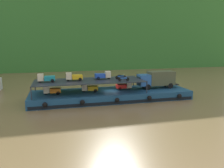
{
  "coord_description": "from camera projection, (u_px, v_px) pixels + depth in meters",
  "views": [
    {
      "loc": [
        -9.14,
        -37.0,
        9.93
      ],
      "look_at": [
        0.16,
        0.0,
        2.7
      ],
      "focal_mm": 35.77,
      "sensor_mm": 36.0,
      "label": 1
    }
  ],
  "objects": [
    {
      "name": "ground_plane",
      "position": [
        111.0,
        99.0,
        39.29
      ],
      "size": [
        400.0,
        400.0,
        0.0
      ],
      "primitive_type": "plane",
      "color": "brown"
    },
    {
      "name": "hillside_far_bank",
      "position": [
        77.0,
        4.0,
        89.06
      ],
      "size": [
        120.83,
        36.58,
        44.25
      ],
      "color": "#33702D",
      "rests_on": "ground"
    },
    {
      "name": "cargo_barge",
      "position": [
        111.0,
        95.0,
        39.12
      ],
      "size": [
        27.53,
        8.14,
        1.5
      ],
      "color": "navy",
      "rests_on": "ground"
    },
    {
      "name": "covered_lorry",
      "position": [
        157.0,
        79.0,
        41.06
      ],
      "size": [
        7.89,
        2.41,
        3.1
      ],
      "color": "#285BA3",
      "rests_on": "cargo_barge"
    },
    {
      "name": "cargo_rack",
      "position": [
        89.0,
        81.0,
        37.74
      ],
      "size": [
        18.33,
        6.75,
        2.0
      ],
      "color": "#232833",
      "rests_on": "cargo_barge"
    },
    {
      "name": "mini_truck_lower_stern",
      "position": [
        52.0,
        90.0,
        36.27
      ],
      "size": [
        2.76,
        1.23,
        1.38
      ],
      "color": "orange",
      "rests_on": "cargo_barge"
    },
    {
      "name": "mini_truck_lower_aft",
      "position": [
        89.0,
        88.0,
        38.12
      ],
      "size": [
        2.8,
        1.3,
        1.38
      ],
      "color": "gold",
      "rests_on": "cargo_barge"
    },
    {
      "name": "mini_truck_lower_mid",
      "position": [
        124.0,
        86.0,
        40.06
      ],
      "size": [
        2.76,
        1.24,
        1.38
      ],
      "color": "red",
      "rests_on": "cargo_barge"
    },
    {
      "name": "mini_truck_upper_stern",
      "position": [
        46.0,
        78.0,
        35.94
      ],
      "size": [
        2.76,
        1.23,
        1.38
      ],
      "color": "teal",
      "rests_on": "cargo_rack"
    },
    {
      "name": "mini_truck_upper_mid",
      "position": [
        74.0,
        77.0,
        37.28
      ],
      "size": [
        2.75,
        1.21,
        1.38
      ],
      "color": "gold",
      "rests_on": "cargo_rack"
    },
    {
      "name": "mini_truck_upper_fore",
      "position": [
        103.0,
        75.0,
        38.86
      ],
      "size": [
        2.75,
        1.21,
        1.38
      ],
      "color": "#1E47B7",
      "rests_on": "cargo_rack"
    },
    {
      "name": "motorcycle_upper_port",
      "position": [
        123.0,
        79.0,
        37.02
      ],
      "size": [
        1.9,
        0.55,
        0.87
      ],
      "color": "black",
      "rests_on": "cargo_rack"
    },
    {
      "name": "motorcycle_upper_centre",
      "position": [
        121.0,
        77.0,
        38.97
      ],
      "size": [
        1.9,
        0.55,
        0.87
      ],
      "color": "black",
      "rests_on": "cargo_rack"
    }
  ]
}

